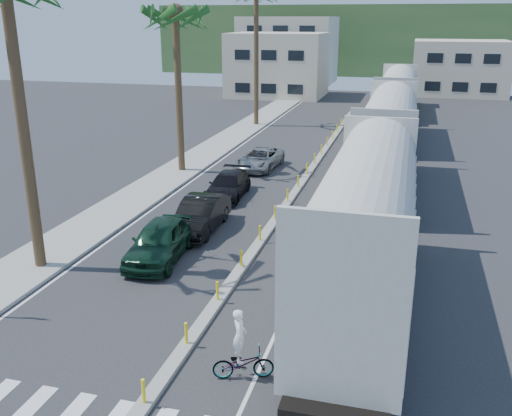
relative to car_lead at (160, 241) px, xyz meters
The scene contains 14 objects.
ground 8.95m from the car_lead, 66.01° to the right, with size 140.00×140.00×0.00m, color #28282B.
sidewalk 17.57m from the car_lead, 106.14° to the left, with size 3.00×90.00×0.15m, color gray.
rails 21.67m from the car_lead, 66.54° to the left, with size 1.56×100.00×0.06m.
median 12.39m from the car_lead, 72.97° to the left, with size 0.45×60.00×0.85m.
lane_markings 16.95m from the car_lead, 85.02° to the left, with size 9.42×90.00×0.01m.
freight_train 20.18m from the car_lead, 64.57° to the left, with size 3.00×60.94×5.85m.
palm_trees 18.21m from the car_lead, 107.10° to the left, with size 3.50×37.20×13.75m.
buildings 63.68m from the car_lead, 92.52° to the left, with size 38.00×27.00×10.00m.
hillside 92.08m from the car_lead, 87.74° to the left, with size 80.00×20.00×12.00m, color #385628.
car_lead is the anchor object (origin of this frame).
car_second 3.74m from the car_lead, 83.41° to the left, with size 1.81×4.94×1.62m, color black.
car_third 9.19m from the car_lead, 89.66° to the left, with size 2.18×4.87×1.39m, color black.
car_rear 16.00m from the car_lead, 89.42° to the left, with size 2.63×5.11×1.38m, color #959799.
cyclist 9.21m from the car_lead, 51.37° to the right, with size 1.70×2.13×2.15m.
Camera 1 is at (6.14, -12.42, 9.77)m, focal length 40.00 mm.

